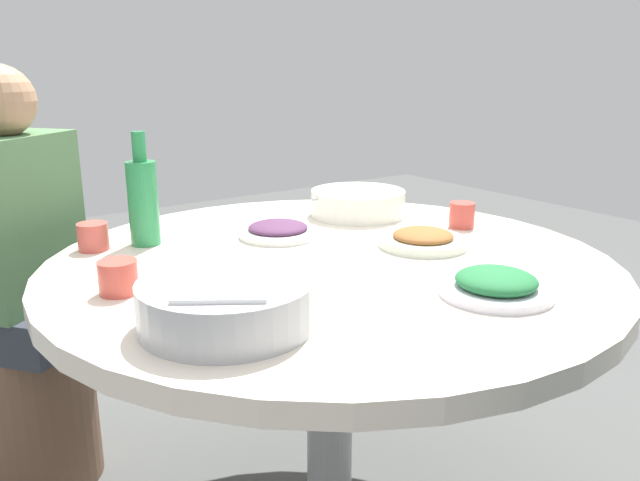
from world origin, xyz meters
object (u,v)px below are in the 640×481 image
(round_dining_table, at_px, (330,294))
(diner_right, at_px, (15,232))
(dish_eggplant, at_px, (277,231))
(tea_cup_far, at_px, (93,237))
(tea_cup_side, at_px, (118,277))
(tea_cup_near, at_px, (462,215))
(rice_bowl, at_px, (226,302))
(green_bottle, at_px, (143,200))
(stool_for_diner_right, at_px, (39,410))
(dish_stirfry, at_px, (423,239))
(dish_greens, at_px, (496,285))
(soup_bowl, at_px, (358,204))

(round_dining_table, height_order, diner_right, diner_right)
(dish_eggplant, relative_size, tea_cup_far, 2.73)
(tea_cup_side, bearing_deg, tea_cup_near, 87.92)
(tea_cup_far, bearing_deg, dish_eggplant, 69.28)
(rice_bowl, xyz_separation_m, green_bottle, (-0.58, 0.08, 0.07))
(rice_bowl, distance_m, stool_for_diner_right, 1.10)
(round_dining_table, height_order, tea_cup_far, tea_cup_far)
(tea_cup_near, distance_m, tea_cup_far, 0.96)
(stool_for_diner_right, xyz_separation_m, diner_right, (0.00, 0.00, 0.54))
(round_dining_table, distance_m, tea_cup_near, 0.48)
(green_bottle, distance_m, tea_cup_near, 0.85)
(round_dining_table, relative_size, dish_eggplant, 6.53)
(round_dining_table, distance_m, rice_bowl, 0.46)
(rice_bowl, relative_size, stool_for_diner_right, 0.69)
(tea_cup_far, bearing_deg, stool_for_diner_right, -158.60)
(tea_cup_near, bearing_deg, tea_cup_side, -92.08)
(dish_stirfry, distance_m, tea_cup_near, 0.23)
(green_bottle, distance_m, diner_right, 0.43)
(dish_greens, distance_m, tea_cup_side, 0.74)
(rice_bowl, relative_size, soup_bowl, 1.00)
(dish_eggplant, xyz_separation_m, green_bottle, (-0.14, -0.30, 0.10))
(round_dining_table, distance_m, dish_stirfry, 0.27)
(tea_cup_far, distance_m, tea_cup_side, 0.34)
(dish_stirfry, bearing_deg, rice_bowl, -75.60)
(tea_cup_side, bearing_deg, dish_greens, 53.82)
(diner_right, bearing_deg, stool_for_diner_right, -135.00)
(tea_cup_near, bearing_deg, tea_cup_far, -112.47)
(stool_for_diner_right, bearing_deg, dish_greens, 31.75)
(tea_cup_side, bearing_deg, dish_eggplant, 110.23)
(dish_stirfry, relative_size, green_bottle, 0.77)
(dish_eggplant, xyz_separation_m, dish_greens, (0.61, 0.12, 0.00))
(rice_bowl, bearing_deg, round_dining_table, 119.40)
(dish_stirfry, bearing_deg, soup_bowl, 167.60)
(soup_bowl, bearing_deg, diner_right, -114.50)
(green_bottle, bearing_deg, tea_cup_far, -101.05)
(green_bottle, bearing_deg, dish_stirfry, 52.64)
(diner_right, bearing_deg, dish_greens, 31.75)
(dish_eggplant, height_order, diner_right, diner_right)
(rice_bowl, relative_size, green_bottle, 1.09)
(round_dining_table, bearing_deg, green_bottle, -140.20)
(tea_cup_near, relative_size, tea_cup_far, 0.95)
(green_bottle, relative_size, stool_for_diner_right, 0.63)
(soup_bowl, bearing_deg, rice_bowl, -53.80)
(dish_stirfry, distance_m, tea_cup_far, 0.80)
(round_dining_table, bearing_deg, dish_stirfry, 77.61)
(round_dining_table, relative_size, green_bottle, 4.67)
(stool_for_diner_right, bearing_deg, dish_eggplant, 49.32)
(dish_stirfry, bearing_deg, round_dining_table, -102.39)
(round_dining_table, distance_m, tea_cup_side, 0.50)
(rice_bowl, distance_m, dish_greens, 0.53)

